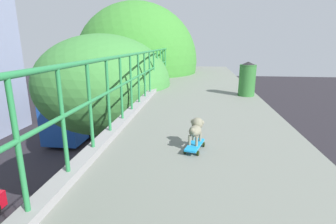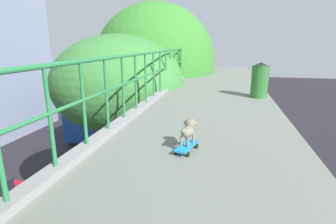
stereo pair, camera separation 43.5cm
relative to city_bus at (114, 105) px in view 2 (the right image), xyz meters
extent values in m
cylinder|color=#277C43|center=(8.20, -19.33, 4.72)|extent=(0.04, 0.04, 1.07)
cylinder|color=#277C43|center=(8.20, -18.67, 4.72)|extent=(0.04, 0.04, 1.07)
cylinder|color=#277C43|center=(8.20, -18.01, 4.72)|extent=(0.04, 0.04, 1.07)
cylinder|color=#277C43|center=(8.20, -17.35, 4.72)|extent=(0.04, 0.04, 1.07)
cylinder|color=#277C43|center=(8.20, -16.69, 4.72)|extent=(0.04, 0.04, 1.07)
cylinder|color=#277C43|center=(8.20, -16.03, 4.72)|extent=(0.04, 0.04, 1.07)
cylinder|color=#277C43|center=(8.20, -15.36, 4.72)|extent=(0.04, 0.04, 1.07)
cylinder|color=#277C43|center=(8.20, -14.70, 4.72)|extent=(0.04, 0.04, 1.07)
cylinder|color=#277C43|center=(8.20, -14.04, 4.72)|extent=(0.04, 0.04, 1.07)
cylinder|color=#277C43|center=(8.20, -13.38, 4.72)|extent=(0.04, 0.04, 1.07)
cylinder|color=#277C43|center=(8.20, -12.72, 4.72)|extent=(0.04, 0.04, 1.07)
cylinder|color=#277C43|center=(8.20, -12.06, 4.72)|extent=(0.04, 0.04, 1.07)
cylinder|color=#277C43|center=(8.20, -11.40, 4.72)|extent=(0.04, 0.04, 1.07)
cylinder|color=#277C43|center=(8.20, -10.74, 4.72)|extent=(0.04, 0.04, 1.07)
cylinder|color=#277C43|center=(8.20, -10.08, 4.72)|extent=(0.04, 0.04, 1.07)
cylinder|color=#277C43|center=(8.20, -9.42, 4.72)|extent=(0.04, 0.04, 1.07)
cylinder|color=#277C43|center=(8.20, -8.76, 4.72)|extent=(0.04, 0.04, 1.07)
cylinder|color=#277C43|center=(8.20, -8.10, 4.72)|extent=(0.04, 0.04, 1.07)
cylinder|color=#277C43|center=(8.20, -7.44, 4.72)|extent=(0.04, 0.04, 1.07)
cylinder|color=#277C43|center=(8.20, -6.78, 4.72)|extent=(0.04, 0.04, 1.07)
cylinder|color=black|center=(1.03, -13.06, -1.47)|extent=(0.18, 0.69, 0.69)
cube|color=navy|center=(0.00, 0.00, -0.08)|extent=(2.59, 11.87, 2.92)
cube|color=black|center=(0.00, 0.00, 0.43)|extent=(2.61, 10.92, 0.70)
cylinder|color=black|center=(1.25, 4.15, -1.34)|extent=(0.28, 0.96, 0.96)
cylinder|color=black|center=(-1.25, 4.15, -1.34)|extent=(0.28, 0.96, 0.96)
cylinder|color=black|center=(1.25, -3.27, -1.34)|extent=(0.28, 0.96, 0.96)
cylinder|color=black|center=(-1.25, -3.27, -1.34)|extent=(0.28, 0.96, 0.96)
cylinder|color=brown|center=(6.30, -13.15, 0.52)|extent=(0.51, 0.51, 4.68)
ellipsoid|color=#3B7F38|center=(6.30, -13.15, 4.11)|extent=(4.56, 4.56, 3.35)
cylinder|color=#4C3C2B|center=(6.51, -8.98, 0.59)|extent=(0.44, 0.44, 4.82)
ellipsoid|color=#387F2E|center=(6.51, -8.98, 4.59)|extent=(5.77, 5.77, 5.57)
cube|color=#198EDA|center=(9.50, -18.40, 4.17)|extent=(0.27, 0.50, 0.02)
cylinder|color=black|center=(9.62, -18.27, 4.13)|extent=(0.04, 0.07, 0.06)
cylinder|color=black|center=(9.46, -18.23, 4.13)|extent=(0.04, 0.07, 0.06)
cylinder|color=black|center=(9.55, -18.57, 4.13)|extent=(0.04, 0.07, 0.06)
cylinder|color=black|center=(9.38, -18.53, 4.13)|extent=(0.04, 0.07, 0.06)
cylinder|color=slate|center=(9.57, -18.29, 4.25)|extent=(0.04, 0.04, 0.13)
cylinder|color=slate|center=(9.48, -18.26, 4.25)|extent=(0.04, 0.04, 0.13)
cylinder|color=slate|center=(9.52, -18.47, 4.25)|extent=(0.04, 0.04, 0.13)
cylinder|color=slate|center=(9.43, -18.44, 4.25)|extent=(0.04, 0.04, 0.13)
ellipsoid|color=slate|center=(9.50, -18.36, 4.35)|extent=(0.21, 0.28, 0.14)
sphere|color=slate|center=(9.53, -18.26, 4.43)|extent=(0.16, 0.16, 0.16)
ellipsoid|color=slate|center=(9.55, -18.19, 4.41)|extent=(0.07, 0.08, 0.05)
sphere|color=slate|center=(9.59, -18.28, 4.45)|extent=(0.07, 0.07, 0.07)
sphere|color=slate|center=(9.47, -18.25, 4.45)|extent=(0.07, 0.07, 0.07)
sphere|color=slate|center=(9.47, -18.49, 4.40)|extent=(0.07, 0.07, 0.07)
cylinder|color=#2D6C2E|center=(10.82, -14.52, 4.51)|extent=(0.43, 0.43, 0.83)
cone|color=black|center=(10.82, -14.52, 4.96)|extent=(0.44, 0.44, 0.10)
camera|label=1|loc=(9.53, -21.64, 5.48)|focal=27.73mm
camera|label=2|loc=(9.96, -21.57, 5.48)|focal=27.73mm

